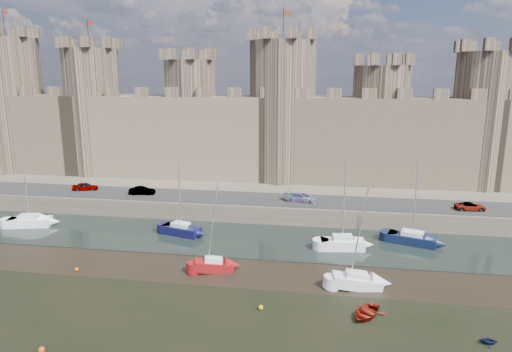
% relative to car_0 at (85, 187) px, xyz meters
% --- Properties ---
extents(water_channel, '(160.00, 12.00, 0.08)m').
position_rel_car_0_xyz_m(water_channel, '(27.16, -10.60, -3.10)').
color(water_channel, black).
rests_on(water_channel, ground).
extents(quay, '(160.00, 60.00, 2.50)m').
position_rel_car_0_xyz_m(quay, '(27.16, 25.40, -1.89)').
color(quay, '#4C443A').
rests_on(quay, ground).
extents(road, '(160.00, 7.00, 0.10)m').
position_rel_car_0_xyz_m(road, '(27.16, -0.60, -0.59)').
color(road, black).
rests_on(road, quay).
extents(castle, '(108.50, 11.00, 29.00)m').
position_rel_car_0_xyz_m(castle, '(26.53, 13.40, 8.53)').
color(castle, '#42382B').
rests_on(castle, quay).
extents(car_0, '(4.04, 2.43, 1.29)m').
position_rel_car_0_xyz_m(car_0, '(0.00, 0.00, 0.00)').
color(car_0, gray).
rests_on(car_0, quay).
extents(car_1, '(4.00, 1.95, 1.26)m').
position_rel_car_0_xyz_m(car_1, '(9.72, -1.03, -0.01)').
color(car_1, gray).
rests_on(car_1, quay).
extents(car_2, '(4.83, 2.57, 1.33)m').
position_rel_car_0_xyz_m(car_2, '(33.49, -1.12, 0.02)').
color(car_2, gray).
rests_on(car_2, quay).
extents(car_3, '(4.08, 2.10, 1.10)m').
position_rel_car_0_xyz_m(car_3, '(55.98, -1.64, -0.09)').
color(car_3, gray).
rests_on(car_3, quay).
extents(sailboat_0, '(5.87, 3.37, 10.33)m').
position_rel_car_0_xyz_m(sailboat_0, '(-2.56, -10.32, -2.34)').
color(sailboat_0, white).
rests_on(sailboat_0, ground).
extents(sailboat_1, '(5.46, 3.33, 10.25)m').
position_rel_car_0_xyz_m(sailboat_1, '(18.76, -10.31, -2.34)').
color(sailboat_1, black).
rests_on(sailboat_1, ground).
extents(sailboat_2, '(5.29, 2.62, 10.94)m').
position_rel_car_0_xyz_m(sailboat_2, '(39.08, -12.03, -2.29)').
color(sailboat_2, silver).
rests_on(sailboat_2, ground).
extents(sailboat_3, '(6.08, 3.92, 9.94)m').
position_rel_car_0_xyz_m(sailboat_3, '(47.51, -8.84, -2.37)').
color(sailboat_3, black).
rests_on(sailboat_3, ground).
extents(sailboat_4, '(4.40, 2.75, 9.62)m').
position_rel_car_0_xyz_m(sailboat_4, '(25.59, -20.22, -2.43)').
color(sailboat_4, maroon).
rests_on(sailboat_4, ground).
extents(sailboat_5, '(4.95, 2.50, 10.21)m').
position_rel_car_0_xyz_m(sailboat_5, '(40.23, -21.71, -2.41)').
color(sailboat_5, silver).
rests_on(sailboat_5, ground).
extents(dinghy_4, '(3.95, 4.34, 0.74)m').
position_rel_car_0_xyz_m(dinghy_4, '(40.74, -27.07, -2.78)').
color(dinghy_4, maroon).
rests_on(dinghy_4, ground).
extents(dinghy_7, '(1.45, 1.29, 0.70)m').
position_rel_car_0_xyz_m(dinghy_7, '(49.71, -29.82, -2.79)').
color(dinghy_7, black).
rests_on(dinghy_7, ground).
extents(buoy_1, '(0.45, 0.45, 0.45)m').
position_rel_car_0_xyz_m(buoy_1, '(11.41, -22.60, -2.92)').
color(buoy_1, '#D34509').
rests_on(buoy_1, ground).
extents(buoy_3, '(0.45, 0.45, 0.45)m').
position_rel_car_0_xyz_m(buoy_3, '(31.68, -27.38, -2.92)').
color(buoy_3, orange).
rests_on(buoy_3, ground).
extents(buoy_4, '(0.48, 0.48, 0.48)m').
position_rel_car_0_xyz_m(buoy_4, '(16.48, -36.20, -2.90)').
color(buoy_4, '#C84208').
rests_on(buoy_4, ground).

